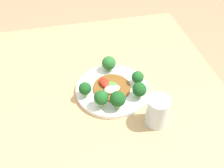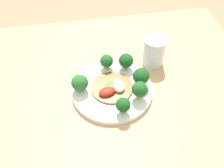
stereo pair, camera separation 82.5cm
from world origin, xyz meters
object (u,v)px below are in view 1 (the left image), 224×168
(broccoli_south, at_px, (138,77))
(broccoli_east, at_px, (109,63))
(broccoli_southwest, at_px, (139,90))
(broccoli_west, at_px, (118,99))
(broccoli_northwest, at_px, (101,98))
(broccoli_north, at_px, (85,89))
(drinking_glass, at_px, (157,111))
(stirfry_center, at_px, (111,87))
(plate, at_px, (112,90))

(broccoli_south, bearing_deg, broccoli_east, 40.63)
(broccoli_southwest, distance_m, broccoli_west, 0.09)
(broccoli_southwest, relative_size, broccoli_south, 1.09)
(broccoli_southwest, height_order, broccoli_northwest, broccoli_northwest)
(broccoli_north, relative_size, drinking_glass, 0.54)
(broccoli_north, bearing_deg, drinking_glass, -126.17)
(broccoli_northwest, xyz_separation_m, stirfry_center, (0.07, -0.05, -0.03))
(broccoli_southwest, bearing_deg, stirfry_center, 55.14)
(broccoli_east, distance_m, broccoli_west, 0.19)
(stirfry_center, xyz_separation_m, drinking_glass, (-0.16, -0.11, 0.03))
(broccoli_north, xyz_separation_m, broccoli_southwest, (-0.05, -0.18, 0.00))
(stirfry_center, bearing_deg, broccoli_north, 98.11)
(broccoli_east, height_order, broccoli_north, broccoli_east)
(broccoli_south, relative_size, broccoli_northwest, 0.85)
(broccoli_east, bearing_deg, broccoli_northwest, 160.07)
(broccoli_west, distance_m, stirfry_center, 0.09)
(broccoli_west, bearing_deg, drinking_glass, -123.83)
(plate, relative_size, drinking_glass, 2.51)
(plate, xyz_separation_m, broccoli_east, (0.10, -0.01, 0.04))
(broccoli_west, bearing_deg, broccoli_north, 51.32)
(broccoli_north, distance_m, broccoli_south, 0.19)
(stirfry_center, bearing_deg, broccoli_northwest, 146.33)
(broccoli_northwest, bearing_deg, drinking_glass, -119.45)
(plate, bearing_deg, broccoli_south, -88.99)
(broccoli_north, relative_size, broccoli_south, 1.03)
(broccoli_southwest, bearing_deg, broccoli_northwest, 95.44)
(drinking_glass, bearing_deg, broccoli_southwest, 14.38)
(broccoli_west, height_order, drinking_glass, drinking_glass)
(broccoli_southwest, height_order, broccoli_west, broccoli_west)
(plate, bearing_deg, broccoli_west, 178.96)
(broccoli_northwest, bearing_deg, stirfry_center, -33.67)
(broccoli_east, distance_m, broccoli_northwest, 0.18)
(broccoli_northwest, relative_size, drinking_glass, 0.62)
(plate, distance_m, broccoli_north, 0.11)
(drinking_glass, bearing_deg, stirfry_center, 34.53)
(broccoli_east, height_order, drinking_glass, drinking_glass)
(broccoli_south, bearing_deg, plate, 91.01)
(broccoli_southwest, height_order, drinking_glass, drinking_glass)
(broccoli_west, relative_size, broccoli_northwest, 1.03)
(stirfry_center, bearing_deg, drinking_glass, -145.47)
(plate, distance_m, broccoli_south, 0.10)
(broccoli_west, bearing_deg, broccoli_south, -45.65)
(drinking_glass, bearing_deg, broccoli_west, 56.17)
(broccoli_south, bearing_deg, broccoli_southwest, 168.62)
(plate, bearing_deg, broccoli_northwest, 144.69)
(broccoli_east, relative_size, broccoli_south, 1.10)
(broccoli_southwest, distance_m, drinking_glass, 0.10)
(plate, distance_m, broccoli_northwest, 0.10)
(plate, xyz_separation_m, broccoli_north, (-0.02, 0.10, 0.04))
(broccoli_west, bearing_deg, stirfry_center, 1.82)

